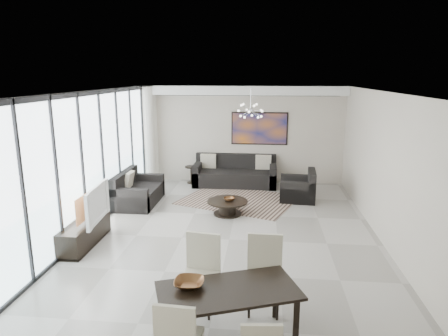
# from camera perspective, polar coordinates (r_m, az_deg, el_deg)

# --- Properties ---
(room_shell) EXTENTS (6.00, 9.00, 2.90)m
(room_shell) POSITION_cam_1_polar(r_m,az_deg,el_deg) (7.63, 4.23, -0.26)
(room_shell) COLOR #A8A39B
(room_shell) RESTS_ON ground
(window_wall) EXTENTS (0.37, 8.95, 2.90)m
(window_wall) POSITION_cam_1_polar(r_m,az_deg,el_deg) (8.40, -19.03, 0.42)
(window_wall) COLOR silver
(window_wall) RESTS_ON floor
(soffit) EXTENTS (5.98, 0.40, 0.26)m
(soffit) POSITION_cam_1_polar(r_m,az_deg,el_deg) (11.75, 2.70, 11.00)
(soffit) COLOR white
(soffit) RESTS_ON room_shell
(painting) EXTENTS (1.68, 0.04, 0.98)m
(painting) POSITION_cam_1_polar(r_m,az_deg,el_deg) (11.99, 5.09, 5.64)
(painting) COLOR #C2641B
(painting) RESTS_ON room_shell
(chandelier) EXTENTS (0.66, 0.66, 0.71)m
(chandelier) POSITION_cam_1_polar(r_m,az_deg,el_deg) (9.96, 3.82, 8.17)
(chandelier) COLOR silver
(chandelier) RESTS_ON room_shell
(rug) EXTENTS (3.36, 2.98, 0.01)m
(rug) POSITION_cam_1_polar(r_m,az_deg,el_deg) (10.54, 2.08, -4.55)
(rug) COLOR black
(rug) RESTS_ON floor
(coffee_table) EXTENTS (0.96, 0.96, 0.34)m
(coffee_table) POSITION_cam_1_polar(r_m,az_deg,el_deg) (9.44, 0.51, -5.52)
(coffee_table) COLOR black
(coffee_table) RESTS_ON floor
(bowl_coffee) EXTENTS (0.31, 0.31, 0.08)m
(bowl_coffee) POSITION_cam_1_polar(r_m,az_deg,el_deg) (9.37, 0.75, -4.47)
(bowl_coffee) COLOR brown
(bowl_coffee) RESTS_ON coffee_table
(sofa_main) EXTENTS (2.43, 1.00, 0.88)m
(sofa_main) POSITION_cam_1_polar(r_m,az_deg,el_deg) (11.89, 1.59, -1.01)
(sofa_main) COLOR black
(sofa_main) RESTS_ON floor
(loveseat) EXTENTS (0.92, 1.64, 0.82)m
(loveseat) POSITION_cam_1_polar(r_m,az_deg,el_deg) (10.43, -12.31, -3.48)
(loveseat) COLOR black
(loveseat) RESTS_ON floor
(armchair) EXTENTS (0.95, 1.00, 0.79)m
(armchair) POSITION_cam_1_polar(r_m,az_deg,el_deg) (10.68, 10.66, -3.05)
(armchair) COLOR black
(armchair) RESTS_ON floor
(side_table) EXTENTS (0.38, 0.38, 0.52)m
(side_table) POSITION_cam_1_polar(r_m,az_deg,el_deg) (12.12, -4.69, -0.54)
(side_table) COLOR black
(side_table) RESTS_ON floor
(tv_console) EXTENTS (0.43, 1.52, 0.48)m
(tv_console) POSITION_cam_1_polar(r_m,az_deg,el_deg) (8.26, -19.26, -8.74)
(tv_console) COLOR black
(tv_console) RESTS_ON floor
(television) EXTENTS (0.25, 1.21, 0.69)m
(television) POSITION_cam_1_polar(r_m,az_deg,el_deg) (8.04, -18.42, -4.88)
(television) COLOR gray
(television) RESTS_ON tv_console
(dining_table) EXTENTS (1.88, 1.38, 0.70)m
(dining_table) POSITION_cam_1_polar(r_m,az_deg,el_deg) (5.06, 0.60, -17.80)
(dining_table) COLOR black
(dining_table) RESTS_ON floor
(dining_chair_sw) EXTENTS (0.47, 0.47, 0.96)m
(dining_chair_sw) POSITION_cam_1_polar(r_m,az_deg,el_deg) (4.57, -6.64, -22.69)
(dining_chair_sw) COLOR beige
(dining_chair_sw) RESTS_ON floor
(dining_chair_nw) EXTENTS (0.56, 0.56, 1.07)m
(dining_chair_nw) POSITION_cam_1_polar(r_m,az_deg,el_deg) (5.74, -3.28, -13.82)
(dining_chair_nw) COLOR beige
(dining_chair_nw) RESTS_ON floor
(dining_chair_ne) EXTENTS (0.50, 0.50, 1.06)m
(dining_chair_ne) POSITION_cam_1_polar(r_m,az_deg,el_deg) (5.74, 5.80, -13.91)
(dining_chair_ne) COLOR beige
(dining_chair_ne) RESTS_ON floor
(bowl_dining) EXTENTS (0.37, 0.37, 0.09)m
(bowl_dining) POSITION_cam_1_polar(r_m,az_deg,el_deg) (5.06, -5.01, -16.09)
(bowl_dining) COLOR brown
(bowl_dining) RESTS_ON dining_table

